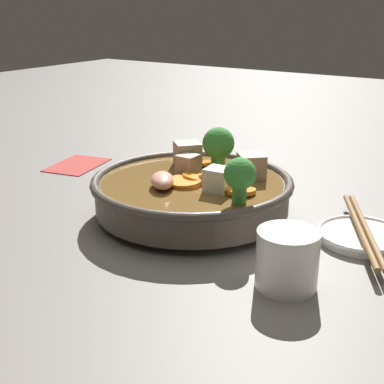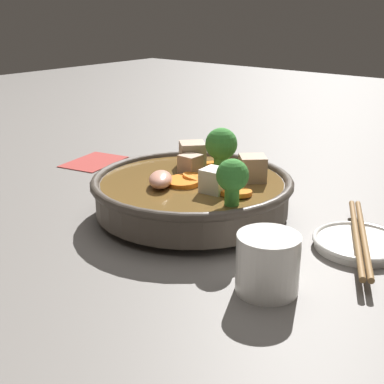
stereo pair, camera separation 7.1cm
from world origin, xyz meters
The scene contains 6 objects.
ground_plane centered at (0.00, 0.00, 0.00)m, with size 3.00×3.00×0.00m, color slate.
stirfry_bowl centered at (0.00, 0.00, 0.04)m, with size 0.27×0.27×0.11m.
side_saucer centered at (-0.05, 0.22, 0.01)m, with size 0.11×0.11×0.01m.
tea_cup centered at (0.11, 0.18, 0.03)m, with size 0.06×0.06×0.06m.
napkin centered at (-0.08, -0.30, 0.00)m, with size 0.12×0.10×0.00m.
chopsticks_pair centered at (-0.05, 0.22, 0.02)m, with size 0.20×0.11×0.01m.
Camera 2 is at (0.52, 0.43, 0.27)m, focal length 50.00 mm.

